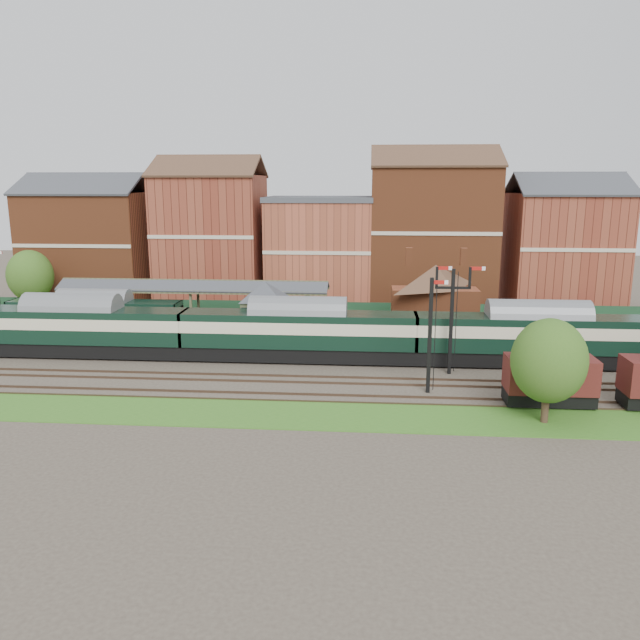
# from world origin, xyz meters

# --- Properties ---
(ground) EXTENTS (160.00, 160.00, 0.00)m
(ground) POSITION_xyz_m (0.00, 0.00, 0.00)
(ground) COLOR #473D33
(ground) RESTS_ON ground
(grass_back) EXTENTS (90.00, 4.50, 0.06)m
(grass_back) POSITION_xyz_m (0.00, 16.00, 0.03)
(grass_back) COLOR #2D6619
(grass_back) RESTS_ON ground
(grass_front) EXTENTS (90.00, 5.00, 0.06)m
(grass_front) POSITION_xyz_m (0.00, -12.00, 0.03)
(grass_front) COLOR #2D6619
(grass_front) RESTS_ON ground
(fence) EXTENTS (90.00, 0.12, 1.50)m
(fence) POSITION_xyz_m (0.00, 18.00, 0.75)
(fence) COLOR #193823
(fence) RESTS_ON ground
(platform) EXTENTS (55.00, 3.40, 1.00)m
(platform) POSITION_xyz_m (-5.00, 9.75, 0.50)
(platform) COLOR #2D2D2D
(platform) RESTS_ON ground
(signal_box) EXTENTS (5.40, 5.40, 6.00)m
(signal_box) POSITION_xyz_m (-3.00, 3.25, 3.19)
(signal_box) COLOR #58694A
(signal_box) RESTS_ON ground
(brick_hut) EXTENTS (3.20, 2.64, 2.94)m
(brick_hut) POSITION_xyz_m (5.00, 3.25, 1.20)
(brick_hut) COLOR maroon
(brick_hut) RESTS_ON ground
(station_building) EXTENTS (8.10, 8.10, 5.90)m
(station_building) POSITION_xyz_m (12.00, 9.75, 3.96)
(station_building) COLOR brown
(station_building) RESTS_ON platform
(canopy) EXTENTS (26.00, 3.89, 4.08)m
(canopy) POSITION_xyz_m (-11.00, 9.75, 4.58)
(canopy) COLOR #4E4F31
(canopy) RESTS_ON platform
(semaphore_bracket) EXTENTS (3.60, 0.25, 8.18)m
(semaphore_bracket) POSITION_xyz_m (12.04, -2.50, 4.63)
(semaphore_bracket) COLOR black
(semaphore_bracket) RESTS_ON ground
(semaphore_siding) EXTENTS (1.23, 0.25, 8.00)m
(semaphore_siding) POSITION_xyz_m (10.02, -7.00, 4.16)
(semaphore_siding) COLOR black
(semaphore_siding) RESTS_ON ground
(town_backdrop) EXTENTS (69.00, 10.00, 16.00)m
(town_backdrop) POSITION_xyz_m (-0.18, 25.00, 7.00)
(town_backdrop) COLOR brown
(town_backdrop) RESTS_ON ground
(dmu_train) EXTENTS (56.17, 2.95, 4.32)m
(dmu_train) POSITION_xyz_m (0.23, 0.00, 2.52)
(dmu_train) COLOR black
(dmu_train) RESTS_ON ground
(platform_railcar) EXTENTS (16.08, 2.54, 3.70)m
(platform_railcar) POSITION_xyz_m (-19.55, 6.50, 2.18)
(platform_railcar) COLOR black
(platform_railcar) RESTS_ON ground
(goods_van_a) EXTENTS (5.59, 2.42, 3.39)m
(goods_van_a) POSITION_xyz_m (17.57, -9.00, 1.94)
(goods_van_a) COLOR black
(goods_van_a) RESTS_ON ground
(tree_far) EXTENTS (4.41, 4.41, 6.43)m
(tree_far) POSITION_xyz_m (16.49, -12.12, 3.88)
(tree_far) COLOR #382619
(tree_far) RESTS_ON ground
(tree_back) EXTENTS (4.85, 4.85, 7.09)m
(tree_back) POSITION_xyz_m (-30.90, 16.00, 4.29)
(tree_back) COLOR #382619
(tree_back) RESTS_ON ground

